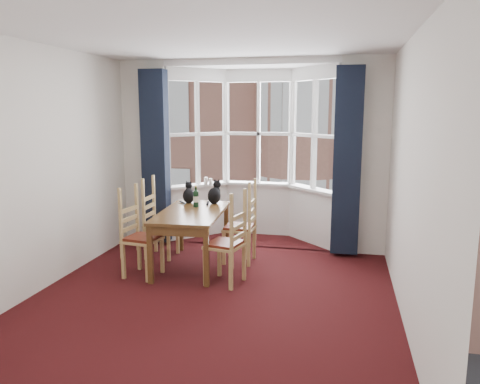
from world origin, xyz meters
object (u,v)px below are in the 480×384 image
(chair_left_far, at_px, (155,224))
(wine_bottle, at_px, (196,198))
(chair_right_near, at_px, (232,246))
(candle_tall, at_px, (206,181))
(chair_left_near, at_px, (136,239))
(chair_right_far, at_px, (246,228))
(candle_short, at_px, (211,181))
(cat_right, at_px, (215,194))
(dining_table, at_px, (192,218))
(cat_left, at_px, (189,195))

(chair_left_far, xyz_separation_m, wine_bottle, (0.62, -0.05, 0.41))
(chair_right_near, height_order, candle_tall, candle_tall)
(chair_left_near, distance_m, chair_right_far, 1.47)
(wine_bottle, bearing_deg, chair_left_far, 175.48)
(chair_right_far, relative_size, wine_bottle, 3.16)
(chair_left_near, height_order, candle_short, candle_short)
(cat_right, bearing_deg, wine_bottle, -123.70)
(dining_table, height_order, candle_tall, candle_tall)
(cat_left, bearing_deg, chair_left_far, -156.14)
(cat_right, relative_size, wine_bottle, 1.21)
(chair_left_near, distance_m, chair_left_far, 0.78)
(chair_left_near, distance_m, chair_right_near, 1.25)
(chair_left_near, distance_m, candle_tall, 2.00)
(dining_table, xyz_separation_m, chair_left_near, (-0.58, -0.46, -0.19))
(candle_tall, bearing_deg, chair_right_near, -65.44)
(chair_left_far, distance_m, cat_right, 0.94)
(cat_right, bearing_deg, candle_tall, 113.66)
(chair_left_far, xyz_separation_m, candle_tall, (0.41, 1.14, 0.46))
(cat_right, bearing_deg, chair_right_near, -64.69)
(wine_bottle, distance_m, candle_short, 1.23)
(cat_left, relative_size, wine_bottle, 1.10)
(chair_left_far, relative_size, candle_tall, 7.64)
(chair_right_far, relative_size, candle_short, 9.60)
(chair_left_far, height_order, wine_bottle, wine_bottle)
(chair_left_far, bearing_deg, cat_right, 15.81)
(cat_left, bearing_deg, chair_right_near, -49.60)
(chair_left_near, relative_size, chair_right_near, 1.00)
(dining_table, xyz_separation_m, cat_left, (-0.21, 0.51, 0.21))
(chair_right_far, bearing_deg, dining_table, -153.37)
(chair_right_near, bearing_deg, cat_left, 130.40)
(cat_right, bearing_deg, dining_table, -106.43)
(chair_left_far, distance_m, candle_tall, 1.29)
(chair_left_near, bearing_deg, chair_right_far, 32.55)
(wine_bottle, height_order, candle_short, wine_bottle)
(cat_left, bearing_deg, wine_bottle, -52.77)
(chair_left_near, xyz_separation_m, candle_short, (0.41, 1.95, 0.45))
(candle_short, bearing_deg, candle_tall, -156.68)
(dining_table, bearing_deg, chair_left_far, 153.81)
(chair_right_near, bearing_deg, chair_left_near, 177.67)
(chair_right_near, bearing_deg, cat_right, 115.31)
(chair_left_far, relative_size, cat_left, 2.88)
(cat_left, distance_m, candle_short, 0.98)
(chair_left_near, xyz_separation_m, cat_right, (0.74, 1.01, 0.42))
(chair_left_near, bearing_deg, candle_tall, 79.80)
(chair_right_far, bearing_deg, cat_right, 156.37)
(chair_left_near, xyz_separation_m, chair_right_far, (1.24, 0.79, 0.00))
(chair_left_far, bearing_deg, dining_table, -26.19)
(chair_right_near, bearing_deg, chair_right_far, 90.26)
(chair_left_far, distance_m, chair_right_far, 1.31)
(dining_table, distance_m, chair_left_far, 0.75)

